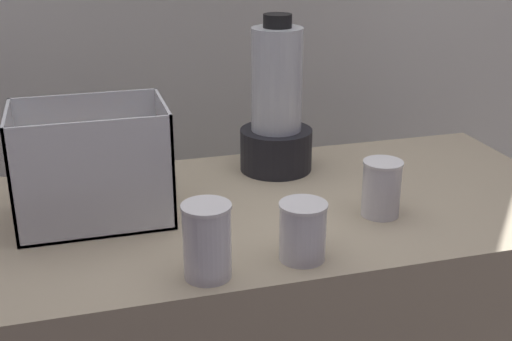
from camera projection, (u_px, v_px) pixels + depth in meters
carrot_display_bin at (90, 185)px, 1.33m from camera, size 0.30×0.21×0.23m
blender_pitcher at (276, 112)px, 1.56m from camera, size 0.17×0.17×0.37m
juice_cup_beet_far_left at (207, 246)px, 1.12m from camera, size 0.09×0.09×0.13m
juice_cup_carrot_left at (303, 235)px, 1.18m from camera, size 0.09×0.09×0.11m
juice_cup_carrot_middle at (381, 191)px, 1.35m from camera, size 0.08×0.08×0.12m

